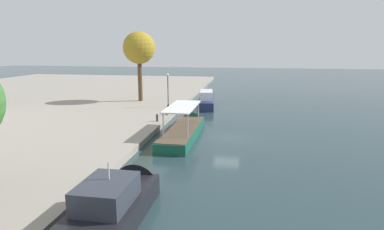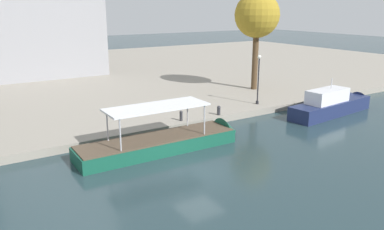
% 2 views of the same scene
% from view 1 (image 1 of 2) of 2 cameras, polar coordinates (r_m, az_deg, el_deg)
% --- Properties ---
extents(ground_plane, '(220.00, 220.00, 0.00)m').
position_cam_1_polar(ground_plane, '(31.95, 6.17, -4.07)').
color(ground_plane, '#23383D').
extents(motor_yacht_0, '(8.20, 3.02, 4.27)m').
position_cam_1_polar(motor_yacht_0, '(18.09, -13.06, -14.96)').
color(motor_yacht_0, black).
rests_on(motor_yacht_0, ground_plane).
extents(tour_boat_1, '(12.39, 2.88, 4.20)m').
position_cam_1_polar(tour_boat_1, '(32.77, -1.36, -2.93)').
color(tour_boat_1, '#14513D').
rests_on(tour_boat_1, ground_plane).
extents(motor_yacht_2, '(10.78, 3.14, 3.99)m').
position_cam_1_polar(motor_yacht_2, '(49.25, 2.58, 2.51)').
color(motor_yacht_2, navy).
rests_on(motor_yacht_2, ground_plane).
extents(mooring_bollard_0, '(0.27, 0.27, 0.84)m').
position_cam_1_polar(mooring_bollard_0, '(36.40, -6.17, -0.42)').
color(mooring_bollard_0, '#2D2D33').
rests_on(mooring_bollard_0, dock_promenade).
extents(mooring_bollard_1, '(0.31, 0.31, 0.81)m').
position_cam_1_polar(mooring_bollard_1, '(39.76, -4.46, 0.64)').
color(mooring_bollard_1, '#2D2D33').
rests_on(mooring_bollard_1, dock_promenade).
extents(lamp_post, '(0.34, 0.34, 4.65)m').
position_cam_1_polar(lamp_post, '(44.84, -4.27, 4.69)').
color(lamp_post, black).
rests_on(lamp_post, dock_promenade).
extents(tree_1, '(4.84, 4.84, 10.49)m').
position_cam_1_polar(tree_1, '(50.17, -9.39, 11.55)').
color(tree_1, '#4C3823').
rests_on(tree_1, dock_promenade).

